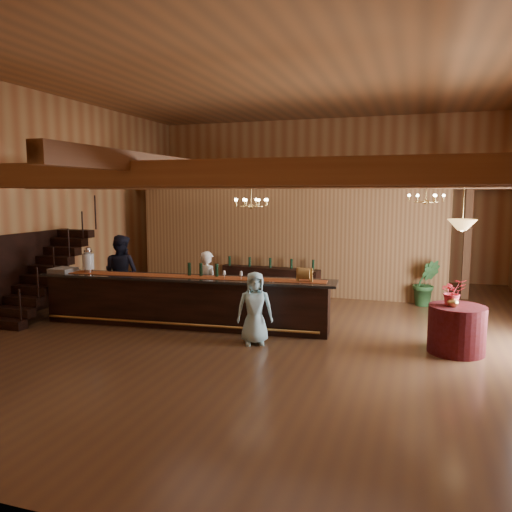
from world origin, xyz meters
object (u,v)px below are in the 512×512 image
(chandelier_right, at_px, (426,198))
(tasting_bar, at_px, (185,301))
(backbar_shelf, at_px, (270,281))
(floor_plant, at_px, (426,283))
(bartender, at_px, (208,286))
(raffle_drum, at_px, (305,274))
(pendant_lamp, at_px, (462,225))
(guest, at_px, (255,308))
(round_table, at_px, (457,329))
(chandelier_left, at_px, (251,202))
(staff_second, at_px, (121,273))
(beverage_dispenser, at_px, (88,260))

(chandelier_right, bearing_deg, tasting_bar, -154.92)
(backbar_shelf, relative_size, floor_plant, 2.36)
(tasting_bar, height_order, bartender, bartender)
(raffle_drum, height_order, floor_plant, raffle_drum)
(pendant_lamp, distance_m, guest, 4.17)
(round_table, height_order, guest, guest)
(backbar_shelf, height_order, round_table, round_table)
(round_table, xyz_separation_m, floor_plant, (-0.50, 3.90, 0.17))
(round_table, bearing_deg, chandelier_left, 164.72)
(chandelier_left, height_order, floor_plant, chandelier_left)
(bartender, xyz_separation_m, staff_second, (-2.43, 0.16, 0.15))
(tasting_bar, relative_size, bartender, 4.16)
(round_table, relative_size, bartender, 0.63)
(raffle_drum, distance_m, floor_plant, 4.41)
(backbar_shelf, distance_m, chandelier_right, 5.04)
(pendant_lamp, bearing_deg, tasting_bar, 178.71)
(beverage_dispenser, xyz_separation_m, backbar_shelf, (3.27, 3.95, -1.00))
(backbar_shelf, distance_m, chandelier_left, 3.60)
(chandelier_right, relative_size, floor_plant, 0.65)
(beverage_dispenser, xyz_separation_m, floor_plant, (7.55, 3.92, -0.79))
(beverage_dispenser, distance_m, chandelier_right, 7.98)
(round_table, bearing_deg, raffle_drum, 174.11)
(tasting_bar, height_order, staff_second, staff_second)
(chandelier_right, relative_size, guest, 0.55)
(raffle_drum, height_order, bartender, bartender)
(raffle_drum, bearing_deg, beverage_dispenser, -176.30)
(staff_second, bearing_deg, guest, 162.78)
(staff_second, bearing_deg, raffle_drum, 176.52)
(bartender, xyz_separation_m, guest, (1.62, -1.43, -0.09))
(chandelier_left, height_order, pendant_lamp, same)
(pendant_lamp, bearing_deg, chandelier_left, 164.72)
(guest, bearing_deg, chandelier_right, 23.47)
(guest, bearing_deg, floor_plant, 32.98)
(pendant_lamp, bearing_deg, floor_plant, 97.26)
(pendant_lamp, bearing_deg, bartender, 171.55)
(backbar_shelf, bearing_deg, tasting_bar, -95.90)
(chandelier_right, relative_size, pendant_lamp, 0.89)
(guest, bearing_deg, beverage_dispenser, 150.69)
(raffle_drum, bearing_deg, staff_second, 172.29)
(staff_second, bearing_deg, tasting_bar, 163.06)
(chandelier_left, distance_m, floor_plant, 5.23)
(beverage_dispenser, relative_size, staff_second, 0.31)
(bartender, bearing_deg, guest, 162.66)
(floor_plant, bearing_deg, beverage_dispenser, -152.56)
(tasting_bar, xyz_separation_m, staff_second, (-2.15, 0.83, 0.39))
(pendant_lamp, relative_size, floor_plant, 0.73)
(staff_second, height_order, guest, staff_second)
(round_table, xyz_separation_m, bartender, (-5.38, 0.80, 0.37))
(raffle_drum, bearing_deg, round_table, -5.89)
(backbar_shelf, xyz_separation_m, pendant_lamp, (4.77, -3.92, 1.99))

